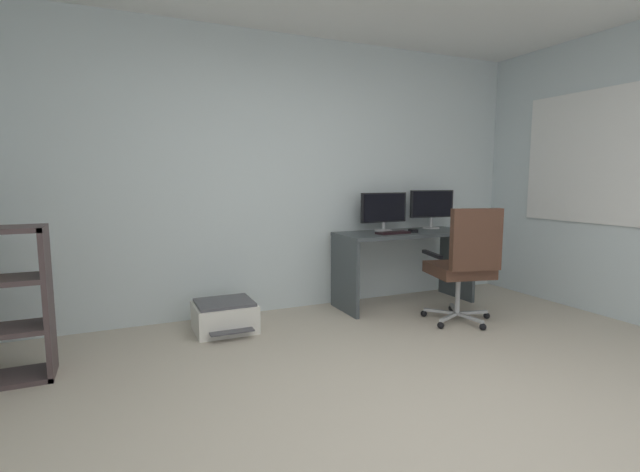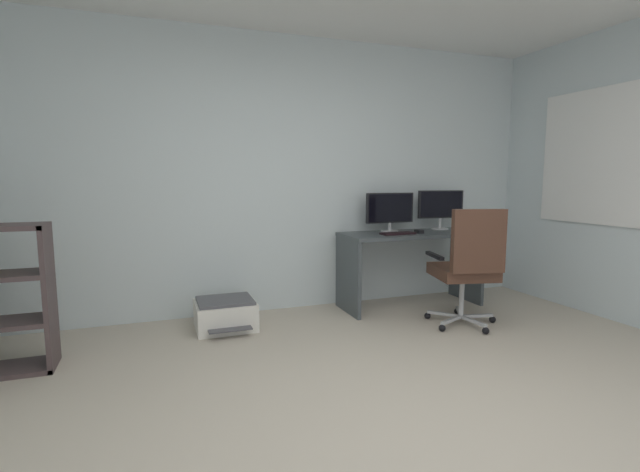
{
  "view_description": "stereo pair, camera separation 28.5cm",
  "coord_description": "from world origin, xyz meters",
  "px_view_note": "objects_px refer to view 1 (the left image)",
  "views": [
    {
      "loc": [
        -1.4,
        -1.69,
        1.29
      ],
      "look_at": [
        0.2,
        1.86,
        0.8
      ],
      "focal_mm": 25.71,
      "sensor_mm": 36.0,
      "label": 1
    },
    {
      "loc": [
        -1.14,
        -1.8,
        1.29
      ],
      "look_at": [
        0.2,
        1.86,
        0.8
      ],
      "focal_mm": 25.71,
      "sensor_mm": 36.0,
      "label": 2
    }
  ],
  "objects_px": {
    "desk": "(404,251)",
    "keyboard": "(393,233)",
    "computer_mouse": "(413,231)",
    "monitor_secondary": "(432,206)",
    "office_chair": "(465,262)",
    "printer": "(225,316)",
    "monitor_main": "(384,209)"
  },
  "relations": [
    {
      "from": "desk",
      "to": "keyboard",
      "type": "bearing_deg",
      "value": -153.98
    },
    {
      "from": "keyboard",
      "to": "computer_mouse",
      "type": "bearing_deg",
      "value": 0.11
    },
    {
      "from": "desk",
      "to": "computer_mouse",
      "type": "relative_size",
      "value": 14.09
    },
    {
      "from": "monitor_secondary",
      "to": "office_chair",
      "type": "relative_size",
      "value": 0.48
    },
    {
      "from": "desk",
      "to": "printer",
      "type": "distance_m",
      "value": 1.92
    },
    {
      "from": "keyboard",
      "to": "office_chair",
      "type": "height_order",
      "value": "office_chair"
    },
    {
      "from": "office_chair",
      "to": "printer",
      "type": "bearing_deg",
      "value": 160.42
    },
    {
      "from": "desk",
      "to": "monitor_main",
      "type": "distance_m",
      "value": 0.48
    },
    {
      "from": "computer_mouse",
      "to": "printer",
      "type": "bearing_deg",
      "value": -175.1
    },
    {
      "from": "computer_mouse",
      "to": "printer",
      "type": "xyz_separation_m",
      "value": [
        -1.91,
        0.01,
        -0.64
      ]
    },
    {
      "from": "monitor_main",
      "to": "computer_mouse",
      "type": "relative_size",
      "value": 5.26
    },
    {
      "from": "desk",
      "to": "printer",
      "type": "bearing_deg",
      "value": -177.55
    },
    {
      "from": "computer_mouse",
      "to": "office_chair",
      "type": "distance_m",
      "value": 0.72
    },
    {
      "from": "desk",
      "to": "monitor_secondary",
      "type": "height_order",
      "value": "monitor_secondary"
    },
    {
      "from": "monitor_main",
      "to": "monitor_secondary",
      "type": "bearing_deg",
      "value": 0.0
    },
    {
      "from": "keyboard",
      "to": "printer",
      "type": "distance_m",
      "value": 1.78
    },
    {
      "from": "monitor_main",
      "to": "office_chair",
      "type": "xyz_separation_m",
      "value": [
        0.26,
        -0.93,
        -0.41
      ]
    },
    {
      "from": "keyboard",
      "to": "computer_mouse",
      "type": "relative_size",
      "value": 3.4
    },
    {
      "from": "computer_mouse",
      "to": "printer",
      "type": "relative_size",
      "value": 0.19
    },
    {
      "from": "monitor_main",
      "to": "computer_mouse",
      "type": "xyz_separation_m",
      "value": [
        0.2,
        -0.23,
        -0.21
      ]
    },
    {
      "from": "monitor_main",
      "to": "keyboard",
      "type": "distance_m",
      "value": 0.33
    },
    {
      "from": "monitor_secondary",
      "to": "computer_mouse",
      "type": "distance_m",
      "value": 0.52
    },
    {
      "from": "monitor_main",
      "to": "desk",
      "type": "bearing_deg",
      "value": -41.59
    },
    {
      "from": "desk",
      "to": "monitor_secondary",
      "type": "bearing_deg",
      "value": 18.33
    },
    {
      "from": "desk",
      "to": "monitor_main",
      "type": "bearing_deg",
      "value": 138.41
    },
    {
      "from": "monitor_secondary",
      "to": "computer_mouse",
      "type": "xyz_separation_m",
      "value": [
        -0.4,
        -0.23,
        -0.23
      ]
    },
    {
      "from": "computer_mouse",
      "to": "printer",
      "type": "distance_m",
      "value": 2.02
    },
    {
      "from": "printer",
      "to": "monitor_main",
      "type": "bearing_deg",
      "value": 7.54
    },
    {
      "from": "monitor_main",
      "to": "keyboard",
      "type": "bearing_deg",
      "value": -100.32
    },
    {
      "from": "keyboard",
      "to": "computer_mouse",
      "type": "xyz_separation_m",
      "value": [
        0.25,
        0.02,
        0.01
      ]
    },
    {
      "from": "desk",
      "to": "printer",
      "type": "xyz_separation_m",
      "value": [
        -1.87,
        -0.08,
        -0.42
      ]
    },
    {
      "from": "desk",
      "to": "computer_mouse",
      "type": "distance_m",
      "value": 0.24
    }
  ]
}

